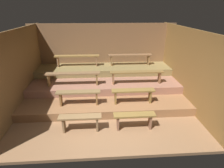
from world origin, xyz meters
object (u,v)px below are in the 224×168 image
object	(u,v)px
bench_lower_right	(133,93)
bench_upper_right	(130,56)
bench_middle_left	(72,75)
bench_middle_right	(137,74)
bench_upper_left	(77,57)
bench_lower_left	(79,94)
bench_floor_right	(134,118)
bench_floor_left	(80,120)

from	to	relation	value
bench_lower_right	bench_upper_right	distance (m)	2.41
bench_middle_left	bench_middle_right	xyz separation A→B (m)	(2.25, 0.00, 0.00)
bench_lower_right	bench_upper_left	world-z (taller)	bench_upper_left
bench_middle_left	bench_lower_left	bearing A→B (deg)	-73.23
bench_floor_right	bench_middle_right	bearing A→B (deg)	77.87
bench_floor_left	bench_floor_right	world-z (taller)	same
bench_floor_left	bench_lower_left	distance (m)	1.00
bench_middle_left	bench_floor_left	bearing A→B (deg)	-77.87
bench_lower_right	bench_upper_right	size ratio (longest dim) A/B	0.74
bench_middle_right	bench_upper_right	xyz separation A→B (m)	(-0.02, 1.39, 0.26)
bench_lower_left	bench_lower_right	world-z (taller)	same
bench_upper_left	bench_lower_right	bearing A→B (deg)	-50.24
bench_lower_left	bench_upper_right	world-z (taller)	bench_upper_right
bench_floor_left	bench_lower_right	distance (m)	1.85
bench_floor_left	bench_upper_right	distance (m)	3.84
bench_upper_left	bench_upper_right	distance (m)	2.20
bench_middle_left	bench_floor_right	bearing A→B (deg)	-45.86
bench_floor_left	bench_upper_right	world-z (taller)	bench_upper_right
bench_middle_right	bench_upper_left	bearing A→B (deg)	148.06
bench_floor_right	bench_lower_right	world-z (taller)	bench_lower_right
bench_floor_left	bench_upper_right	bearing A→B (deg)	61.04
bench_floor_left	bench_middle_left	world-z (taller)	bench_middle_left
bench_middle_left	bench_upper_right	size ratio (longest dim) A/B	1.05
bench_lower_right	bench_middle_left	world-z (taller)	bench_middle_left
bench_floor_right	bench_upper_left	distance (m)	3.84
bench_floor_left	bench_middle_left	bearing A→B (deg)	102.13
bench_floor_left	bench_floor_right	xyz separation A→B (m)	(1.43, 0.00, 0.00)
bench_middle_right	bench_upper_left	size ratio (longest dim) A/B	1.05
bench_middle_right	bench_lower_right	bearing A→B (deg)	-106.77
bench_middle_right	bench_upper_left	xyz separation A→B (m)	(-2.23, 1.39, 0.26)
bench_lower_left	bench_upper_left	distance (m)	2.41
bench_middle_right	bench_upper_left	world-z (taller)	bench_upper_left
bench_floor_right	bench_upper_right	distance (m)	3.41
bench_middle_right	bench_upper_right	bearing A→B (deg)	90.99
bench_floor_left	bench_lower_right	bearing A→B (deg)	31.46
bench_middle_right	bench_upper_left	distance (m)	2.64
bench_lower_left	bench_middle_right	distance (m)	2.20
bench_floor_left	bench_lower_right	world-z (taller)	bench_lower_right
bench_floor_left	bench_middle_right	bearing A→B (deg)	45.86
bench_middle_right	bench_lower_left	bearing A→B (deg)	-154.31
bench_floor_right	bench_lower_left	size ratio (longest dim) A/B	0.84
bench_lower_left	bench_middle_left	bearing A→B (deg)	106.77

